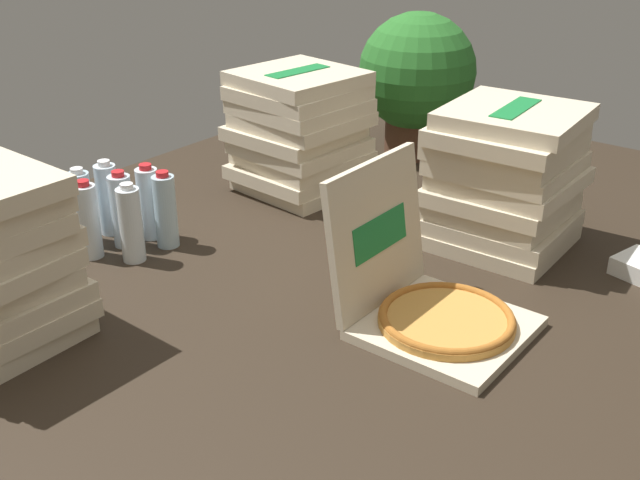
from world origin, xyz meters
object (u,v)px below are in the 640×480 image
(water_bottle_1, at_px, (166,211))
(water_bottle_4, at_px, (82,207))
(water_bottle_0, at_px, (122,210))
(water_bottle_3, at_px, (149,203))
(water_bottle_6, at_px, (88,221))
(open_pizza_box, at_px, (427,298))
(potted_plant, at_px, (417,77))
(water_bottle_5, at_px, (108,199))
(pizza_stack_left_far, at_px, (300,132))
(pizza_stack_center_far, at_px, (505,178))
(water_bottle_2, at_px, (131,224))

(water_bottle_1, height_order, water_bottle_4, same)
(water_bottle_0, relative_size, water_bottle_3, 1.00)
(water_bottle_4, xyz_separation_m, water_bottle_6, (-0.05, -0.09, 0.00))
(open_pizza_box, distance_m, water_bottle_4, 1.02)
(water_bottle_3, relative_size, potted_plant, 0.43)
(water_bottle_5, bearing_deg, pizza_stack_left_far, -19.26)
(pizza_stack_center_far, xyz_separation_m, water_bottle_0, (-0.67, 0.82, -0.09))
(pizza_stack_left_far, bearing_deg, water_bottle_0, 169.86)
(pizza_stack_center_far, height_order, water_bottle_0, pizza_stack_center_far)
(open_pizza_box, distance_m, pizza_stack_center_far, 0.53)
(water_bottle_3, distance_m, potted_plant, 1.12)
(water_bottle_5, relative_size, water_bottle_6, 1.00)
(water_bottle_2, height_order, water_bottle_5, same)
(water_bottle_0, height_order, water_bottle_5, same)
(water_bottle_3, distance_m, water_bottle_5, 0.13)
(pizza_stack_center_far, xyz_separation_m, water_bottle_2, (-0.71, 0.73, -0.09))
(water_bottle_3, bearing_deg, water_bottle_1, -96.22)
(pizza_stack_left_far, distance_m, water_bottle_6, 0.76)
(pizza_stack_left_far, bearing_deg, water_bottle_6, 169.99)
(pizza_stack_left_far, height_order, water_bottle_3, pizza_stack_left_far)
(water_bottle_1, distance_m, water_bottle_3, 0.08)
(open_pizza_box, xyz_separation_m, water_bottle_4, (-0.21, 1.00, 0.03))
(pizza_stack_left_far, height_order, water_bottle_1, pizza_stack_left_far)
(water_bottle_4, bearing_deg, water_bottle_3, -42.10)
(water_bottle_2, distance_m, water_bottle_5, 0.21)
(water_bottle_2, distance_m, water_bottle_3, 0.15)
(pizza_stack_center_far, xyz_separation_m, potted_plant, (0.50, 0.60, 0.09))
(water_bottle_3, relative_size, water_bottle_6, 1.00)
(water_bottle_2, xyz_separation_m, water_bottle_5, (0.07, 0.19, 0.00))
(water_bottle_2, relative_size, water_bottle_4, 1.00)
(pizza_stack_left_far, xyz_separation_m, water_bottle_5, (-0.61, 0.21, -0.09))
(water_bottle_4, bearing_deg, water_bottle_5, -5.45)
(water_bottle_1, bearing_deg, water_bottle_2, 177.89)
(water_bottle_6, bearing_deg, pizza_stack_left_far, -10.01)
(water_bottle_0, bearing_deg, water_bottle_1, -53.10)
(pizza_stack_center_far, relative_size, water_bottle_0, 1.76)
(water_bottle_1, relative_size, water_bottle_6, 1.00)
(water_bottle_3, bearing_deg, water_bottle_6, 169.61)
(water_bottle_1, relative_size, water_bottle_4, 1.00)
(pizza_stack_left_far, relative_size, water_bottle_4, 1.82)
(open_pizza_box, relative_size, water_bottle_3, 1.83)
(water_bottle_1, xyz_separation_m, water_bottle_3, (0.01, 0.08, 0.00))
(water_bottle_3, bearing_deg, potted_plant, -10.73)
(water_bottle_0, bearing_deg, water_bottle_2, -116.27)
(water_bottle_4, height_order, water_bottle_5, same)
(water_bottle_2, bearing_deg, water_bottle_3, 30.66)
(open_pizza_box, bearing_deg, water_bottle_4, 101.93)
(water_bottle_0, relative_size, water_bottle_6, 1.00)
(pizza_stack_left_far, relative_size, potted_plant, 0.78)
(water_bottle_0, height_order, potted_plant, potted_plant)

